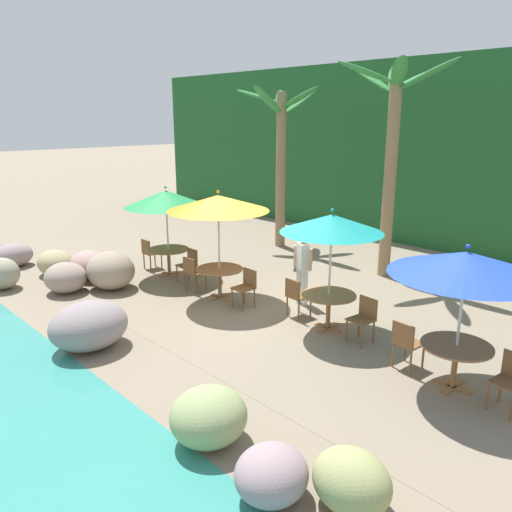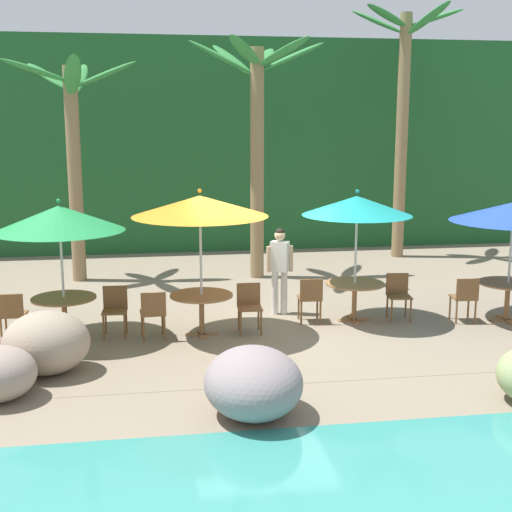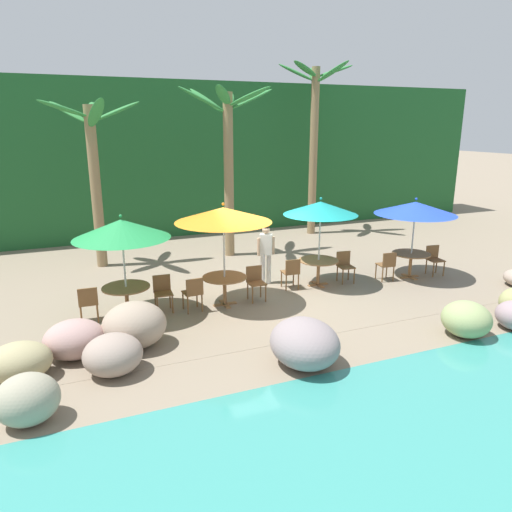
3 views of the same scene
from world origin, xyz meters
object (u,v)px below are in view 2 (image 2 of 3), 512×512
umbrella_orange (200,206)px  chair_teal_inland (310,297)px  dining_table_blue (508,289)px  palm_tree_third (403,100)px  chair_orange_seaward (249,304)px  umbrella_green (59,218)px  dining_table_green (64,304)px  chair_green_inland (12,313)px  umbrella_teal (357,206)px  palm_tree_second (257,118)px  chair_green_seaward (115,307)px  chair_teal_seaward (398,293)px  palm_tree_nearest (72,137)px  waiter_in_white (280,265)px  dining_table_orange (202,301)px  dining_table_teal (355,289)px  chair_blue_inland (465,296)px  chair_orange_inland (153,311)px

umbrella_orange → chair_teal_inland: bearing=11.3°
dining_table_blue → palm_tree_third: 7.29m
umbrella_orange → chair_orange_seaward: (0.85, 0.07, -1.77)m
umbrella_green → dining_table_green: umbrella_green is taller
chair_green_inland → chair_teal_inland: 5.26m
dining_table_green → umbrella_teal: (5.25, 0.27, 1.57)m
umbrella_orange → palm_tree_second: palm_tree_second is taller
chair_green_seaward → chair_green_inland: bearing=-176.1°
chair_orange_seaward → umbrella_teal: bearing=10.2°
dining_table_green → chair_green_seaward: 0.86m
dining_table_green → umbrella_orange: (2.35, -0.17, 1.67)m
umbrella_green → chair_teal_seaward: 6.32m
palm_tree_nearest → palm_tree_second: size_ratio=0.92×
chair_green_inland → waiter_in_white: 4.93m
waiter_in_white → chair_orange_seaward: bearing=-125.4°
chair_teal_inland → dining_table_blue: 3.73m
dining_table_green → palm_tree_second: (4.03, 4.25, 3.15)m
umbrella_green → dining_table_orange: umbrella_green is taller
umbrella_teal → palm_tree_nearest: (-5.44, 4.30, 1.17)m
palm_tree_second → palm_tree_nearest: bearing=175.7°
chair_orange_seaward → waiter_in_white: (0.75, 1.05, 0.47)m
umbrella_green → dining_table_teal: 5.47m
umbrella_teal → palm_tree_third: size_ratio=0.37×
dining_table_green → dining_table_teal: size_ratio=1.00×
chair_green_inland → chair_orange_seaward: same height
chair_green_inland → palm_tree_second: 7.28m
umbrella_green → chair_blue_inland: 7.42m
dining_table_orange → chair_orange_seaward: 0.86m
dining_table_green → chair_teal_inland: bearing=3.1°
chair_blue_inland → palm_tree_second: size_ratio=0.16×
chair_orange_seaward → dining_table_blue: 4.90m
chair_teal_inland → umbrella_green: bearing=-176.9°
umbrella_orange → dining_table_blue: (5.75, 0.02, -1.67)m
dining_table_orange → chair_teal_seaward: (3.76, 0.43, -0.10)m
dining_table_orange → dining_table_blue: same height
chair_green_inland → dining_table_orange: chair_green_inland is taller
dining_table_teal → chair_teal_inland: size_ratio=1.26×
chair_orange_inland → palm_tree_second: (2.51, 4.58, 3.25)m
chair_teal_seaward → chair_blue_inland: 1.22m
chair_blue_inland → palm_tree_nearest: (-7.44, 4.73, 2.84)m
chair_teal_seaward → dining_table_blue: size_ratio=0.79×
palm_tree_third → dining_table_orange: bearing=-133.1°
chair_teal_inland → waiter_in_white: size_ratio=0.51×
dining_table_teal → waiter_in_white: (-1.30, 0.68, 0.37)m
chair_teal_inland → dining_table_blue: size_ratio=0.79×
chair_orange_seaward → chair_teal_seaward: (2.91, 0.37, 0.00)m
umbrella_orange → chair_teal_inland: size_ratio=2.97×
chair_green_inland → dining_table_blue: bearing=-0.5°
chair_green_inland → chair_orange_inland: size_ratio=1.00×
chair_teal_seaward → waiter_in_white: waiter_in_white is taller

